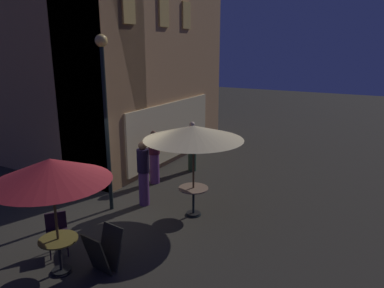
{
  "coord_description": "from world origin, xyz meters",
  "views": [
    {
      "loc": [
        -6.3,
        -5.97,
        4.26
      ],
      "look_at": [
        2.05,
        -1.36,
        1.68
      ],
      "focal_mm": 33.71,
      "sensor_mm": 36.0,
      "label": 1
    }
  ],
  "objects_px": {
    "patron_standing_1": "(143,173)",
    "patron_standing_2": "(154,157)",
    "patron_standing_0": "(192,146)",
    "street_lamp_near_corner": "(105,97)",
    "menu_sandwich_board": "(103,251)",
    "patio_umbrella_0": "(51,171)",
    "cafe_table_1": "(193,195)",
    "patio_umbrella_1": "(193,133)",
    "cafe_chair_0": "(57,229)",
    "cafe_table_0": "(59,248)"
  },
  "relations": [
    {
      "from": "menu_sandwich_board",
      "to": "cafe_table_0",
      "type": "bearing_deg",
      "value": 129.6
    },
    {
      "from": "menu_sandwich_board",
      "to": "patio_umbrella_1",
      "type": "bearing_deg",
      "value": -0.3
    },
    {
      "from": "cafe_table_0",
      "to": "patron_standing_2",
      "type": "bearing_deg",
      "value": 13.17
    },
    {
      "from": "street_lamp_near_corner",
      "to": "cafe_table_1",
      "type": "bearing_deg",
      "value": -70.4
    },
    {
      "from": "menu_sandwich_board",
      "to": "patio_umbrella_1",
      "type": "distance_m",
      "value": 3.48
    },
    {
      "from": "street_lamp_near_corner",
      "to": "patio_umbrella_1",
      "type": "bearing_deg",
      "value": -70.4
    },
    {
      "from": "menu_sandwich_board",
      "to": "patron_standing_1",
      "type": "bearing_deg",
      "value": 28.24
    },
    {
      "from": "menu_sandwich_board",
      "to": "cafe_table_1",
      "type": "xyz_separation_m",
      "value": [
        2.98,
        -0.36,
        0.13
      ]
    },
    {
      "from": "cafe_table_1",
      "to": "patio_umbrella_0",
      "type": "distance_m",
      "value": 3.9
    },
    {
      "from": "street_lamp_near_corner",
      "to": "patron_standing_2",
      "type": "bearing_deg",
      "value": 2.06
    },
    {
      "from": "menu_sandwich_board",
      "to": "patron_standing_1",
      "type": "distance_m",
      "value": 3.13
    },
    {
      "from": "street_lamp_near_corner",
      "to": "cafe_table_1",
      "type": "height_order",
      "value": "street_lamp_near_corner"
    },
    {
      "from": "patio_umbrella_1",
      "to": "cafe_chair_0",
      "type": "relative_size",
      "value": 2.85
    },
    {
      "from": "cafe_table_0",
      "to": "cafe_chair_0",
      "type": "bearing_deg",
      "value": 52.03
    },
    {
      "from": "menu_sandwich_board",
      "to": "cafe_table_0",
      "type": "height_order",
      "value": "menu_sandwich_board"
    },
    {
      "from": "patron_standing_1",
      "to": "cafe_table_1",
      "type": "bearing_deg",
      "value": -94.5
    },
    {
      "from": "patron_standing_2",
      "to": "patio_umbrella_1",
      "type": "bearing_deg",
      "value": 146.96
    },
    {
      "from": "menu_sandwich_board",
      "to": "patio_umbrella_0",
      "type": "relative_size",
      "value": 0.36
    },
    {
      "from": "street_lamp_near_corner",
      "to": "patron_standing_0",
      "type": "height_order",
      "value": "street_lamp_near_corner"
    },
    {
      "from": "patron_standing_1",
      "to": "patron_standing_2",
      "type": "distance_m",
      "value": 1.67
    },
    {
      "from": "patron_standing_0",
      "to": "patron_standing_2",
      "type": "distance_m",
      "value": 1.7
    },
    {
      "from": "cafe_table_0",
      "to": "patron_standing_2",
      "type": "distance_m",
      "value": 4.99
    },
    {
      "from": "cafe_chair_0",
      "to": "patron_standing_1",
      "type": "relative_size",
      "value": 0.48
    },
    {
      "from": "street_lamp_near_corner",
      "to": "cafe_table_0",
      "type": "xyz_separation_m",
      "value": [
        -2.68,
        -1.06,
        -2.52
      ]
    },
    {
      "from": "cafe_table_0",
      "to": "patron_standing_0",
      "type": "distance_m",
      "value": 6.52
    },
    {
      "from": "cafe_table_1",
      "to": "patron_standing_1",
      "type": "xyz_separation_m",
      "value": [
        -0.1,
        1.5,
        0.36
      ]
    },
    {
      "from": "menu_sandwich_board",
      "to": "patron_standing_2",
      "type": "relative_size",
      "value": 0.49
    },
    {
      "from": "street_lamp_near_corner",
      "to": "patio_umbrella_0",
      "type": "height_order",
      "value": "street_lamp_near_corner"
    },
    {
      "from": "street_lamp_near_corner",
      "to": "cafe_chair_0",
      "type": "bearing_deg",
      "value": -168.63
    },
    {
      "from": "patio_umbrella_1",
      "to": "patron_standing_2",
      "type": "distance_m",
      "value": 2.94
    },
    {
      "from": "street_lamp_near_corner",
      "to": "cafe_table_0",
      "type": "height_order",
      "value": "street_lamp_near_corner"
    },
    {
      "from": "cafe_table_1",
      "to": "patio_umbrella_1",
      "type": "distance_m",
      "value": 1.64
    },
    {
      "from": "street_lamp_near_corner",
      "to": "cafe_table_1",
      "type": "xyz_separation_m",
      "value": [
        0.75,
        -2.12,
        -2.48
      ]
    },
    {
      "from": "patron_standing_0",
      "to": "patron_standing_2",
      "type": "bearing_deg",
      "value": -28.45
    },
    {
      "from": "cafe_table_1",
      "to": "patron_standing_1",
      "type": "relative_size",
      "value": 0.42
    },
    {
      "from": "cafe_table_0",
      "to": "patron_standing_2",
      "type": "xyz_separation_m",
      "value": [
        4.85,
        1.13,
        0.34
      ]
    },
    {
      "from": "patio_umbrella_0",
      "to": "cafe_chair_0",
      "type": "relative_size",
      "value": 2.65
    },
    {
      "from": "cafe_table_0",
      "to": "menu_sandwich_board",
      "type": "bearing_deg",
      "value": -57.05
    },
    {
      "from": "patio_umbrella_1",
      "to": "cafe_table_1",
      "type": "bearing_deg",
      "value": 45.0
    },
    {
      "from": "cafe_table_0",
      "to": "cafe_table_1",
      "type": "distance_m",
      "value": 3.59
    },
    {
      "from": "patio_umbrella_0",
      "to": "patron_standing_0",
      "type": "bearing_deg",
      "value": 5.78
    },
    {
      "from": "cafe_table_1",
      "to": "patio_umbrella_1",
      "type": "xyz_separation_m",
      "value": [
        -0.0,
        -0.0,
        1.64
      ]
    },
    {
      "from": "patio_umbrella_1",
      "to": "patio_umbrella_0",
      "type": "bearing_deg",
      "value": 162.78
    },
    {
      "from": "cafe_table_0",
      "to": "patio_umbrella_0",
      "type": "distance_m",
      "value": 1.57
    },
    {
      "from": "menu_sandwich_board",
      "to": "patron_standing_1",
      "type": "xyz_separation_m",
      "value": [
        2.88,
        1.14,
        0.49
      ]
    },
    {
      "from": "cafe_chair_0",
      "to": "patron_standing_2",
      "type": "height_order",
      "value": "patron_standing_2"
    },
    {
      "from": "patio_umbrella_1",
      "to": "cafe_chair_0",
      "type": "xyz_separation_m",
      "value": [
        -2.95,
        1.68,
        -1.66
      ]
    },
    {
      "from": "street_lamp_near_corner",
      "to": "patron_standing_2",
      "type": "distance_m",
      "value": 3.08
    },
    {
      "from": "patio_umbrella_1",
      "to": "patron_standing_2",
      "type": "xyz_separation_m",
      "value": [
        1.42,
        2.2,
        -1.34
      ]
    },
    {
      "from": "menu_sandwich_board",
      "to": "cafe_chair_0",
      "type": "distance_m",
      "value": 1.32
    }
  ]
}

